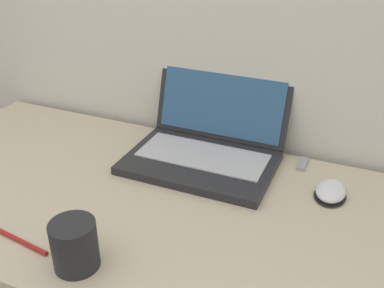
% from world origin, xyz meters
% --- Properties ---
extents(laptop, '(0.36, 0.31, 0.24)m').
position_xyz_m(laptop, '(0.09, 0.54, 0.82)').
color(laptop, '#232326').
rests_on(laptop, desk).
extents(drink_cup, '(0.08, 0.08, 0.09)m').
position_xyz_m(drink_cup, '(0.02, 0.09, 0.82)').
color(drink_cup, '#232326').
rests_on(drink_cup, desk).
extents(computer_mouse, '(0.07, 0.09, 0.03)m').
position_xyz_m(computer_mouse, '(0.40, 0.48, 0.78)').
color(computer_mouse, black).
rests_on(computer_mouse, desk).
extents(usb_stick, '(0.02, 0.06, 0.01)m').
position_xyz_m(usb_stick, '(0.32, 0.59, 0.77)').
color(usb_stick, '#99999E').
rests_on(usb_stick, desk).
extents(pen, '(0.16, 0.03, 0.01)m').
position_xyz_m(pen, '(-0.13, 0.09, 0.77)').
color(pen, '#A51E1E').
rests_on(pen, desk).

